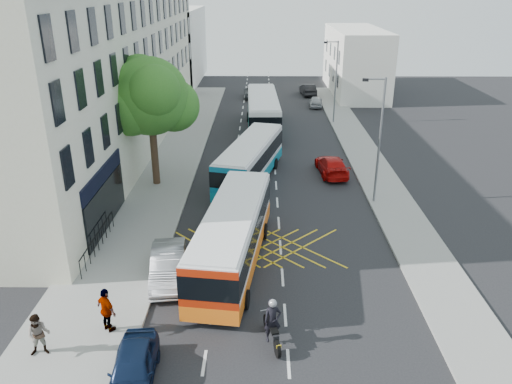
{
  "coord_description": "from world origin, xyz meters",
  "views": [
    {
      "loc": [
        -1.07,
        -17.89,
        13.33
      ],
      "look_at": [
        -1.36,
        8.54,
        2.2
      ],
      "focal_mm": 35.0,
      "sensor_mm": 36.0,
      "label": 1
    }
  ],
  "objects_px": {
    "parked_car_blue": "(133,368)",
    "pedestrian_far": "(107,310)",
    "street_tree": "(150,97)",
    "distant_car_silver": "(316,101)",
    "bus_far": "(263,112)",
    "distant_car_grey": "(253,93)",
    "lamp_near": "(379,135)",
    "pedestrian_near": "(39,335)",
    "distant_car_dark": "(308,90)",
    "parked_car_silver": "(168,265)",
    "red_hatchback": "(332,165)",
    "bus_mid": "(250,161)",
    "motorbike": "(272,323)",
    "bus_near": "(233,236)",
    "lamp_far": "(335,78)"
  },
  "relations": [
    {
      "from": "parked_car_blue",
      "to": "red_hatchback",
      "type": "relative_size",
      "value": 0.82
    },
    {
      "from": "bus_far",
      "to": "street_tree",
      "type": "bearing_deg",
      "value": -119.91
    },
    {
      "from": "lamp_far",
      "to": "parked_car_blue",
      "type": "height_order",
      "value": "lamp_far"
    },
    {
      "from": "lamp_far",
      "to": "distant_car_grey",
      "type": "xyz_separation_m",
      "value": [
        -8.33,
        12.06,
        -3.98
      ]
    },
    {
      "from": "lamp_far",
      "to": "red_hatchback",
      "type": "distance_m",
      "value": 15.33
    },
    {
      "from": "street_tree",
      "to": "distant_car_grey",
      "type": "bearing_deg",
      "value": 77.63
    },
    {
      "from": "distant_car_grey",
      "to": "distant_car_silver",
      "type": "distance_m",
      "value": 8.7
    },
    {
      "from": "parked_car_silver",
      "to": "distant_car_dark",
      "type": "relative_size",
      "value": 1.05
    },
    {
      "from": "distant_car_grey",
      "to": "parked_car_silver",
      "type": "bearing_deg",
      "value": -97.12
    },
    {
      "from": "street_tree",
      "to": "bus_near",
      "type": "relative_size",
      "value": 0.79
    },
    {
      "from": "distant_car_dark",
      "to": "pedestrian_far",
      "type": "xyz_separation_m",
      "value": [
        -12.13,
        -47.14,
        0.42
      ]
    },
    {
      "from": "lamp_far",
      "to": "bus_far",
      "type": "height_order",
      "value": "lamp_far"
    },
    {
      "from": "bus_mid",
      "to": "motorbike",
      "type": "bearing_deg",
      "value": -71.84
    },
    {
      "from": "parked_car_silver",
      "to": "red_hatchback",
      "type": "distance_m",
      "value": 17.46
    },
    {
      "from": "bus_far",
      "to": "lamp_near",
      "type": "bearing_deg",
      "value": -69.41
    },
    {
      "from": "street_tree",
      "to": "pedestrian_near",
      "type": "distance_m",
      "value": 18.48
    },
    {
      "from": "street_tree",
      "to": "distant_car_dark",
      "type": "distance_m",
      "value": 34.11
    },
    {
      "from": "parked_car_blue",
      "to": "pedestrian_far",
      "type": "height_order",
      "value": "pedestrian_far"
    },
    {
      "from": "bus_far",
      "to": "pedestrian_near",
      "type": "bearing_deg",
      "value": -106.84
    },
    {
      "from": "pedestrian_near",
      "to": "pedestrian_far",
      "type": "relative_size",
      "value": 0.9
    },
    {
      "from": "lamp_near",
      "to": "bus_near",
      "type": "height_order",
      "value": "lamp_near"
    },
    {
      "from": "red_hatchback",
      "to": "pedestrian_near",
      "type": "distance_m",
      "value": 24.26
    },
    {
      "from": "parked_car_blue",
      "to": "bus_near",
      "type": "bearing_deg",
      "value": 65.78
    },
    {
      "from": "street_tree",
      "to": "parked_car_silver",
      "type": "distance_m",
      "value": 13.67
    },
    {
      "from": "parked_car_silver",
      "to": "distant_car_silver",
      "type": "distance_m",
      "value": 38.16
    },
    {
      "from": "motorbike",
      "to": "distant_car_silver",
      "type": "xyz_separation_m",
      "value": [
        5.84,
        41.25,
        -0.35
      ]
    },
    {
      "from": "street_tree",
      "to": "bus_far",
      "type": "relative_size",
      "value": 0.72
    },
    {
      "from": "lamp_near",
      "to": "distant_car_silver",
      "type": "relative_size",
      "value": 2.19
    },
    {
      "from": "bus_near",
      "to": "parked_car_blue",
      "type": "bearing_deg",
      "value": -103.29
    },
    {
      "from": "distant_car_dark",
      "to": "red_hatchback",
      "type": "bearing_deg",
      "value": 82.49
    },
    {
      "from": "pedestrian_far",
      "to": "motorbike",
      "type": "bearing_deg",
      "value": -145.01
    },
    {
      "from": "bus_near",
      "to": "distant_car_dark",
      "type": "xyz_separation_m",
      "value": [
        7.34,
        41.62,
        -0.9
      ]
    },
    {
      "from": "lamp_near",
      "to": "pedestrian_near",
      "type": "bearing_deg",
      "value": -136.74
    },
    {
      "from": "street_tree",
      "to": "distant_car_silver",
      "type": "bearing_deg",
      "value": 60.68
    },
    {
      "from": "bus_near",
      "to": "red_hatchback",
      "type": "height_order",
      "value": "bus_near"
    },
    {
      "from": "parked_car_silver",
      "to": "pedestrian_near",
      "type": "distance_m",
      "value": 6.8
    },
    {
      "from": "bus_near",
      "to": "bus_mid",
      "type": "height_order",
      "value": "bus_near"
    },
    {
      "from": "bus_far",
      "to": "parked_car_blue",
      "type": "bearing_deg",
      "value": -99.89
    },
    {
      "from": "motorbike",
      "to": "street_tree",
      "type": "bearing_deg",
      "value": 101.43
    },
    {
      "from": "street_tree",
      "to": "distant_car_grey",
      "type": "relative_size",
      "value": 1.93
    },
    {
      "from": "bus_far",
      "to": "parked_car_blue",
      "type": "distance_m",
      "value": 33.61
    },
    {
      "from": "pedestrian_near",
      "to": "pedestrian_far",
      "type": "distance_m",
      "value": 2.6
    },
    {
      "from": "street_tree",
      "to": "motorbike",
      "type": "relative_size",
      "value": 3.82
    },
    {
      "from": "distant_car_silver",
      "to": "pedestrian_far",
      "type": "relative_size",
      "value": 1.86
    },
    {
      "from": "street_tree",
      "to": "bus_mid",
      "type": "xyz_separation_m",
      "value": [
        6.65,
        0.9,
        -4.73
      ]
    },
    {
      "from": "lamp_far",
      "to": "parked_car_blue",
      "type": "bearing_deg",
      "value": -108.12
    },
    {
      "from": "distant_car_dark",
      "to": "bus_mid",
      "type": "bearing_deg",
      "value": 71.16
    },
    {
      "from": "parked_car_blue",
      "to": "distant_car_dark",
      "type": "distance_m",
      "value": 50.99
    },
    {
      "from": "lamp_near",
      "to": "parked_car_blue",
      "type": "relative_size",
      "value": 2.05
    },
    {
      "from": "bus_far",
      "to": "parked_car_silver",
      "type": "height_order",
      "value": "bus_far"
    }
  ]
}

